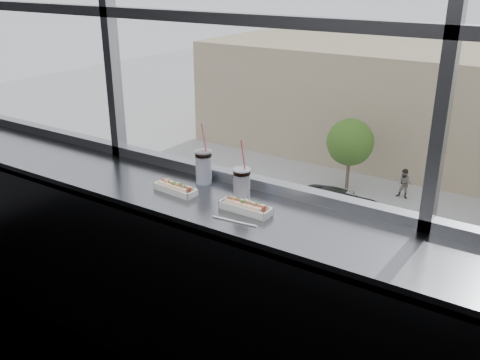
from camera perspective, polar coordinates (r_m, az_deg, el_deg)
The scene contains 14 objects.
wall_back_lower at distance 3.27m, azimuth 0.70°, elevation -9.49°, with size 6.00×6.00×0.00m, color black.
counter at distance 2.83m, azimuth -2.28°, elevation -2.84°, with size 6.00×0.55×0.06m, color gray.
counter_fascia at distance 2.91m, azimuth -5.15°, elevation -13.95°, with size 6.00×0.04×1.04m, color gray.
hotdog_tray_left at distance 2.93m, azimuth -6.88°, elevation -0.85°, with size 0.27×0.11×0.06m.
hotdog_tray_right at distance 2.68m, azimuth 0.59°, elevation -2.87°, with size 0.28×0.09×0.07m.
soda_cup_left at distance 3.02m, azimuth -3.91°, elevation 1.58°, with size 0.10×0.10×0.36m.
soda_cup_right at distance 2.77m, azimuth 0.19°, elevation -0.38°, with size 0.10×0.10×0.35m.
loose_straw at distance 2.58m, azimuth -0.60°, elevation -4.42°, with size 0.01×0.01×0.24m, color white.
wrapper at distance 2.98m, azimuth -7.36°, elevation -0.84°, with size 0.09×0.06×0.02m, color silver.
car_far_a at distance 30.94m, azimuth 10.63°, elevation -2.04°, with size 5.78×2.41×1.93m, color black.
car_near_b at distance 23.39m, azimuth 8.67°, elevation -9.77°, with size 6.58×2.74×2.19m, color black.
car_near_a at distance 26.24m, azimuth -3.92°, elevation -5.93°, with size 6.42×2.68×2.14m, color #ABABAB.
pedestrian_a at distance 34.13m, azimuth 17.17°, elevation -0.11°, with size 1.00×0.75×2.26m, color #66605B.
tree_left at distance 34.12m, azimuth 11.67°, elevation 3.96°, with size 2.97×2.97×4.64m.
Camera 1 is at (1.51, -0.85, 2.24)m, focal length 40.00 mm.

